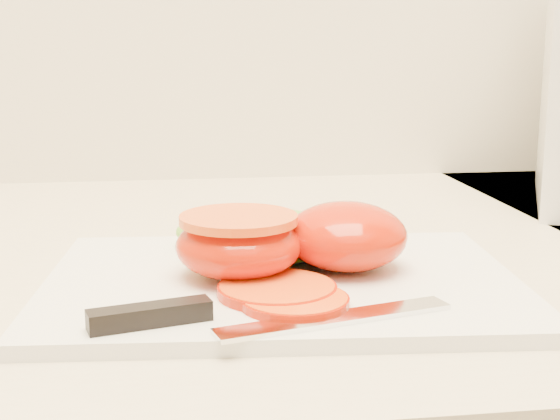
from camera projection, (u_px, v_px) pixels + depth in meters
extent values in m
cube|color=beige|center=(380.00, 255.00, 0.69)|extent=(3.92, 0.65, 0.03)
cube|color=silver|center=(282.00, 283.00, 0.54)|extent=(0.34, 0.26, 0.01)
ellipsoid|color=#C51A00|center=(346.00, 236.00, 0.56)|extent=(0.09, 0.09, 0.05)
ellipsoid|color=#C51A00|center=(239.00, 246.00, 0.54)|extent=(0.09, 0.09, 0.04)
cylinder|color=red|center=(239.00, 219.00, 0.53)|extent=(0.08, 0.08, 0.01)
cylinder|color=orange|center=(277.00, 290.00, 0.50)|extent=(0.07, 0.07, 0.01)
cylinder|color=orange|center=(295.00, 301.00, 0.48)|extent=(0.07, 0.07, 0.01)
ellipsoid|color=#87B931|center=(259.00, 235.00, 0.60)|extent=(0.16, 0.14, 0.03)
ellipsoid|color=#87B931|center=(311.00, 235.00, 0.61)|extent=(0.12, 0.12, 0.02)
cube|color=silver|center=(336.00, 319.00, 0.46)|extent=(0.15, 0.06, 0.00)
cube|color=black|center=(150.00, 315.00, 0.45)|extent=(0.07, 0.03, 0.01)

